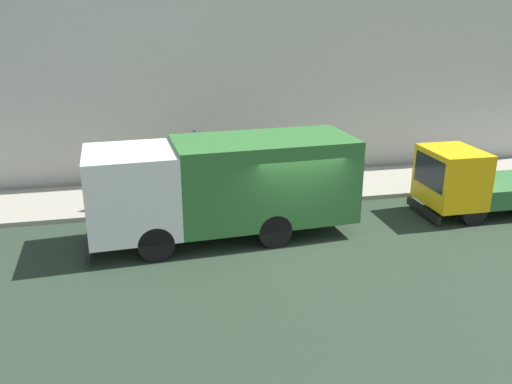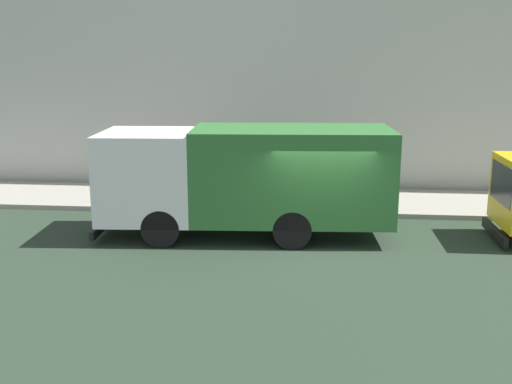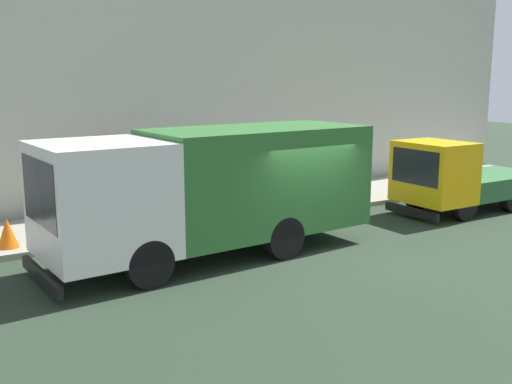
{
  "view_description": "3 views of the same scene",
  "coord_description": "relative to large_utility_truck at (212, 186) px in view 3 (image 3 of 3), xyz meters",
  "views": [
    {
      "loc": [
        -13.41,
        4.16,
        6.37
      ],
      "look_at": [
        1.48,
        0.94,
        1.12
      ],
      "focal_mm": 37.19,
      "sensor_mm": 36.0,
      "label": 1
    },
    {
      "loc": [
        -14.55,
        0.28,
        4.81
      ],
      "look_at": [
        0.78,
        1.73,
        1.24
      ],
      "focal_mm": 42.31,
      "sensor_mm": 36.0,
      "label": 2
    },
    {
      "loc": [
        -10.7,
        8.06,
        4.03
      ],
      "look_at": [
        1.78,
        0.34,
        1.19
      ],
      "focal_mm": 41.46,
      "sensor_mm": 36.0,
      "label": 3
    }
  ],
  "objects": [
    {
      "name": "ground",
      "position": [
        -0.96,
        -2.01,
        -1.64
      ],
      "size": [
        80.0,
        80.0,
        0.0
      ],
      "primitive_type": "plane",
      "color": "#243224"
    },
    {
      "name": "sidewalk",
      "position": [
        3.73,
        -2.01,
        -1.57
      ],
      "size": [
        3.38,
        30.0,
        0.14
      ],
      "primitive_type": "cube",
      "color": "gray",
      "rests_on": "ground"
    },
    {
      "name": "building_facade",
      "position": [
        5.92,
        -2.01,
        4.3
      ],
      "size": [
        0.5,
        30.0,
        11.89
      ],
      "primitive_type": "cube",
      "color": "#B6B6AA",
      "rests_on": "ground"
    },
    {
      "name": "large_utility_truck",
      "position": [
        0.0,
        0.0,
        0.0
      ],
      "size": [
        2.94,
        7.83,
        2.89
      ],
      "rotation": [
        0.0,
        0.0,
        0.06
      ],
      "color": "silver",
      "rests_on": "ground"
    },
    {
      "name": "small_flatbed_truck",
      "position": [
        0.14,
        -8.47,
        -0.62
      ],
      "size": [
        2.09,
        5.17,
        2.21
      ],
      "rotation": [
        0.0,
        0.0,
        0.0
      ],
      "color": "#F4B00D",
      "rests_on": "ground"
    },
    {
      "name": "pedestrian_walking",
      "position": [
        4.77,
        0.37,
        -0.61
      ],
      "size": [
        0.36,
        0.36,
        1.69
      ],
      "rotation": [
        0.0,
        0.0,
        0.01
      ],
      "color": "#504B3F",
      "rests_on": "sidewalk"
    },
    {
      "name": "pedestrian_standing",
      "position": [
        4.01,
        -1.87,
        -0.63
      ],
      "size": [
        0.54,
        0.54,
        1.67
      ],
      "rotation": [
        0.0,
        0.0,
        1.05
      ],
      "color": "black",
      "rests_on": "sidewalk"
    },
    {
      "name": "pedestrian_third",
      "position": [
        4.67,
        0.2,
        -0.61
      ],
      "size": [
        0.45,
        0.45,
        1.7
      ],
      "rotation": [
        0.0,
        0.0,
        6.07
      ],
      "color": "black",
      "rests_on": "sidewalk"
    },
    {
      "name": "traffic_cone_orange",
      "position": [
        2.66,
        3.98,
        -1.15
      ],
      "size": [
        0.49,
        0.49,
        0.7
      ],
      "primitive_type": "cone",
      "color": "orange",
      "rests_on": "sidewalk"
    },
    {
      "name": "street_sign_post",
      "position": [
        2.41,
        0.55,
        0.03
      ],
      "size": [
        0.44,
        0.08,
        2.59
      ],
      "color": "#4C5156",
      "rests_on": "sidewalk"
    }
  ]
}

